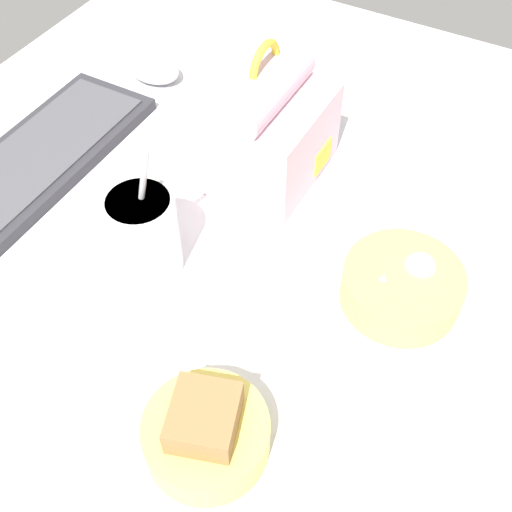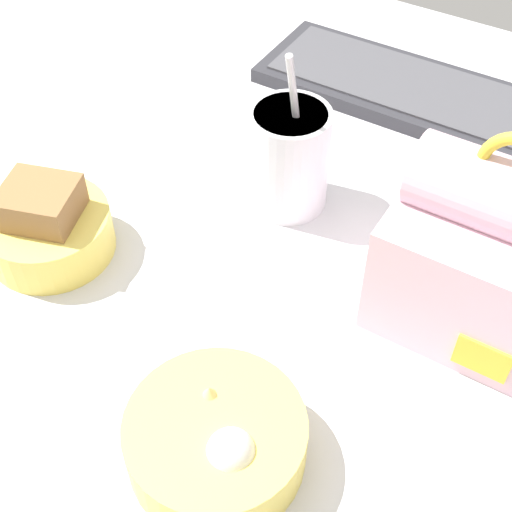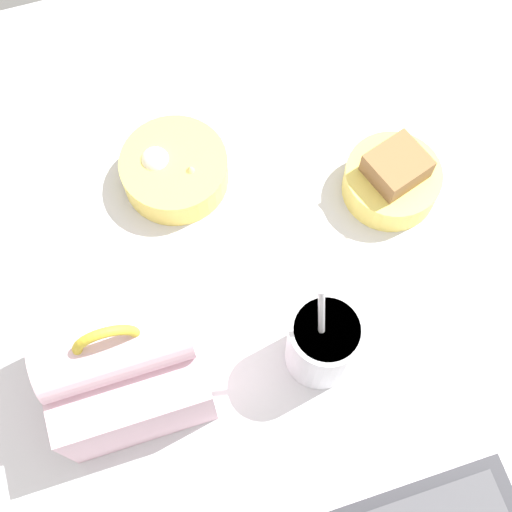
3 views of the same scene
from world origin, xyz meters
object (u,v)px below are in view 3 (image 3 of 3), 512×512
object	(u,v)px
lunch_bag	(123,365)
bento_bowl_sandwich	(392,179)
bento_bowl_snacks	(175,170)
soup_cup	(323,343)

from	to	relation	value
lunch_bag	bento_bowl_sandwich	bearing A→B (deg)	-159.37
bento_bowl_sandwich	bento_bowl_snacks	size ratio (longest dim) A/B	0.89
lunch_bag	bento_bowl_snacks	distance (cm)	27.67
lunch_bag	bento_bowl_snacks	world-z (taller)	lunch_bag
lunch_bag	soup_cup	bearing A→B (deg)	169.67
bento_bowl_snacks	bento_bowl_sandwich	bearing A→B (deg)	158.97
soup_cup	bento_bowl_sandwich	world-z (taller)	soup_cup
bento_bowl_sandwich	bento_bowl_snacks	world-z (taller)	bento_bowl_sandwich
lunch_bag	soup_cup	distance (cm)	22.25
lunch_bag	bento_bowl_sandwich	xyz separation A→B (cm)	(-38.18, -14.38, -4.46)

